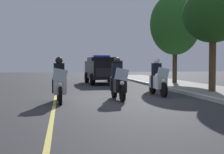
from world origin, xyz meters
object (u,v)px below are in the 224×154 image
(police_motorcycle_lead_right, at_px, (118,83))
(cyclist_background, at_px, (112,70))
(police_motorcycle_lead_left, at_px, (59,84))
(police_suv, at_px, (102,69))
(police_motorcycle_trailing, at_px, (158,80))
(tree_far_back, at_px, (175,24))
(tree_mid_block, at_px, (213,15))

(police_motorcycle_lead_right, distance_m, cyclist_background, 15.95)
(police_motorcycle_lead_left, xyz_separation_m, police_suv, (-10.48, 2.96, 0.37))
(police_motorcycle_trailing, bearing_deg, police_motorcycle_lead_right, -57.18)
(police_motorcycle_lead_left, height_order, police_motorcycle_lead_right, same)
(cyclist_background, xyz_separation_m, tree_far_back, (6.87, 3.38, 3.40))
(police_suv, bearing_deg, police_motorcycle_lead_right, -3.60)
(police_motorcycle_lead_right, bearing_deg, cyclist_background, 171.54)
(police_motorcycle_lead_right, xyz_separation_m, police_suv, (-10.01, 0.63, 0.37))
(police_suv, relative_size, tree_far_back, 0.79)
(police_motorcycle_lead_left, relative_size, tree_far_back, 0.34)
(police_suv, xyz_separation_m, tree_far_back, (1.10, 5.09, 3.18))
(police_motorcycle_trailing, distance_m, cyclist_background, 14.43)
(tree_mid_block, bearing_deg, police_motorcycle_lead_right, -68.24)
(police_motorcycle_trailing, relative_size, tree_mid_block, 0.42)
(police_motorcycle_lead_right, xyz_separation_m, police_motorcycle_trailing, (-1.35, 2.09, 0.00))
(police_motorcycle_trailing, height_order, police_suv, police_suv)
(tree_mid_block, distance_m, tree_far_back, 6.92)
(police_motorcycle_lead_left, bearing_deg, tree_far_back, 139.34)
(police_suv, bearing_deg, tree_far_back, 77.78)
(tree_far_back, bearing_deg, police_suv, -102.22)
(police_suv, height_order, tree_far_back, tree_far_back)
(police_motorcycle_lead_right, height_order, tree_mid_block, tree_mid_block)
(police_motorcycle_lead_left, relative_size, cyclist_background, 1.22)
(tree_mid_block, bearing_deg, tree_far_back, 174.73)
(police_motorcycle_lead_right, bearing_deg, tree_far_back, 147.29)
(police_motorcycle_lead_left, bearing_deg, cyclist_background, 163.94)
(police_motorcycle_lead_left, distance_m, police_motorcycle_lead_right, 2.37)
(police_motorcycle_lead_right, distance_m, tree_mid_block, 6.30)
(tree_mid_block, bearing_deg, cyclist_background, -168.72)
(police_suv, relative_size, cyclist_background, 2.83)
(police_motorcycle_lead_left, bearing_deg, tree_mid_block, 108.60)
(police_motorcycle_lead_left, bearing_deg, police_motorcycle_lead_right, 101.27)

